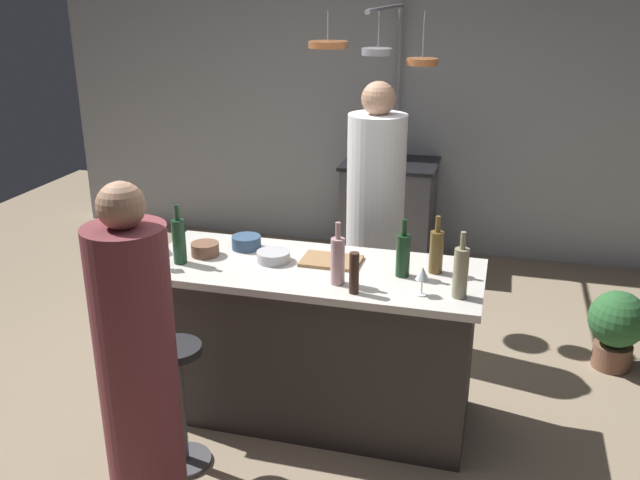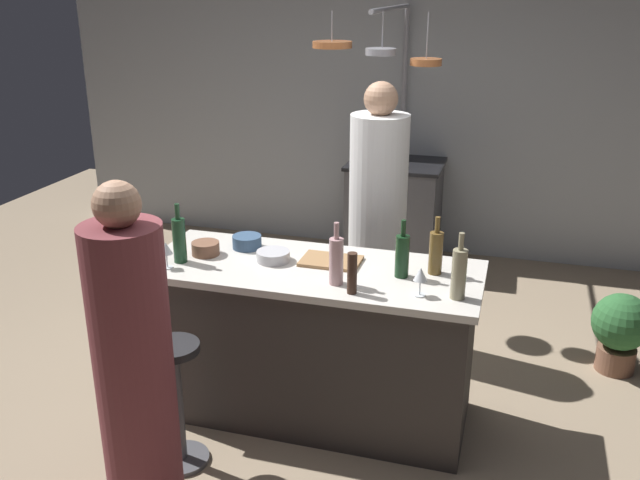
{
  "view_description": "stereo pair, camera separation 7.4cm",
  "coord_description": "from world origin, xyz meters",
  "px_view_note": "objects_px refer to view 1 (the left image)",
  "views": [
    {
      "loc": [
        0.93,
        -3.28,
        2.32
      ],
      "look_at": [
        0.0,
        0.15,
        1.0
      ],
      "focal_mm": 38.83,
      "sensor_mm": 36.0,
      "label": 1
    },
    {
      "loc": [
        1.01,
        -3.26,
        2.32
      ],
      "look_at": [
        0.0,
        0.15,
        1.0
      ],
      "focal_mm": 38.83,
      "sensor_mm": 36.0,
      "label": 2
    }
  ],
  "objects_px": {
    "bar_stool_left": "(179,400)",
    "mixing_bowl_blue": "(246,242)",
    "guest_left": "(139,376)",
    "potted_plant": "(617,325)",
    "mixing_bowl_wooden": "(205,249)",
    "wine_bottle_red": "(403,254)",
    "wine_bottle_amber": "(436,251)",
    "wine_bottle_green": "(179,240)",
    "wine_bottle_white": "(461,272)",
    "wine_glass_by_chef": "(422,275)",
    "chef": "(375,228)",
    "pepper_mill": "(354,273)",
    "mixing_bowl_steel": "(273,256)",
    "wine_bottle_rose": "(338,260)",
    "wine_glass_near_left_guest": "(166,251)",
    "cutting_board": "(331,261)",
    "stove_range": "(389,211)"
  },
  "relations": [
    {
      "from": "chef",
      "to": "wine_bottle_amber",
      "type": "distance_m",
      "value": 0.98
    },
    {
      "from": "stove_range",
      "to": "chef",
      "type": "relative_size",
      "value": 0.5
    },
    {
      "from": "wine_bottle_green",
      "to": "mixing_bowl_blue",
      "type": "xyz_separation_m",
      "value": [
        0.27,
        0.3,
        -0.09
      ]
    },
    {
      "from": "mixing_bowl_blue",
      "to": "mixing_bowl_wooden",
      "type": "xyz_separation_m",
      "value": [
        -0.18,
        -0.16,
        -0.0
      ]
    },
    {
      "from": "pepper_mill",
      "to": "wine_bottle_red",
      "type": "relative_size",
      "value": 0.68
    },
    {
      "from": "wine_glass_near_left_guest",
      "to": "wine_glass_by_chef",
      "type": "distance_m",
      "value": 1.34
    },
    {
      "from": "chef",
      "to": "guest_left",
      "type": "xyz_separation_m",
      "value": [
        -0.65,
        -1.94,
        -0.07
      ]
    },
    {
      "from": "guest_left",
      "to": "potted_plant",
      "type": "bearing_deg",
      "value": 42.01
    },
    {
      "from": "wine_bottle_amber",
      "to": "wine_glass_near_left_guest",
      "type": "bearing_deg",
      "value": -166.39
    },
    {
      "from": "bar_stool_left",
      "to": "wine_glass_by_chef",
      "type": "bearing_deg",
      "value": 20.57
    },
    {
      "from": "wine_bottle_green",
      "to": "wine_bottle_white",
      "type": "xyz_separation_m",
      "value": [
        1.49,
        -0.04,
        0.0
      ]
    },
    {
      "from": "wine_bottle_green",
      "to": "wine_glass_near_left_guest",
      "type": "relative_size",
      "value": 2.25
    },
    {
      "from": "cutting_board",
      "to": "pepper_mill",
      "type": "xyz_separation_m",
      "value": [
        0.2,
        -0.35,
        0.1
      ]
    },
    {
      "from": "cutting_board",
      "to": "wine_bottle_red",
      "type": "xyz_separation_m",
      "value": [
        0.4,
        -0.08,
        0.11
      ]
    },
    {
      "from": "wine_bottle_rose",
      "to": "wine_glass_near_left_guest",
      "type": "relative_size",
      "value": 2.22
    },
    {
      "from": "chef",
      "to": "pepper_mill",
      "type": "distance_m",
      "value": 1.22
    },
    {
      "from": "bar_stool_left",
      "to": "wine_bottle_red",
      "type": "height_order",
      "value": "wine_bottle_red"
    },
    {
      "from": "mixing_bowl_steel",
      "to": "mixing_bowl_blue",
      "type": "bearing_deg",
      "value": 145.39
    },
    {
      "from": "bar_stool_left",
      "to": "mixing_bowl_wooden",
      "type": "height_order",
      "value": "mixing_bowl_wooden"
    },
    {
      "from": "pepper_mill",
      "to": "wine_bottle_red",
      "type": "height_order",
      "value": "wine_bottle_red"
    },
    {
      "from": "wine_bottle_rose",
      "to": "mixing_bowl_steel",
      "type": "distance_m",
      "value": 0.46
    },
    {
      "from": "mixing_bowl_wooden",
      "to": "mixing_bowl_steel",
      "type": "relative_size",
      "value": 0.85
    },
    {
      "from": "guest_left",
      "to": "wine_bottle_red",
      "type": "bearing_deg",
      "value": 46.35
    },
    {
      "from": "wine_bottle_red",
      "to": "chef",
      "type": "bearing_deg",
      "value": 109.17
    },
    {
      "from": "pepper_mill",
      "to": "wine_bottle_red",
      "type": "bearing_deg",
      "value": 54.32
    },
    {
      "from": "wine_bottle_red",
      "to": "mixing_bowl_wooden",
      "type": "height_order",
      "value": "wine_bottle_red"
    },
    {
      "from": "wine_glass_by_chef",
      "to": "cutting_board",
      "type": "bearing_deg",
      "value": 151.4
    },
    {
      "from": "wine_glass_by_chef",
      "to": "guest_left",
      "type": "bearing_deg",
      "value": -143.57
    },
    {
      "from": "cutting_board",
      "to": "mixing_bowl_wooden",
      "type": "distance_m",
      "value": 0.71
    },
    {
      "from": "stove_range",
      "to": "wine_bottle_white",
      "type": "relative_size",
      "value": 2.68
    },
    {
      "from": "mixing_bowl_wooden",
      "to": "wine_glass_near_left_guest",
      "type": "bearing_deg",
      "value": -114.91
    },
    {
      "from": "wine_glass_by_chef",
      "to": "mixing_bowl_blue",
      "type": "distance_m",
      "value": 1.11
    },
    {
      "from": "guest_left",
      "to": "potted_plant",
      "type": "height_order",
      "value": "guest_left"
    },
    {
      "from": "pepper_mill",
      "to": "wine_glass_near_left_guest",
      "type": "height_order",
      "value": "pepper_mill"
    },
    {
      "from": "wine_bottle_green",
      "to": "mixing_bowl_wooden",
      "type": "distance_m",
      "value": 0.19
    },
    {
      "from": "chef",
      "to": "wine_bottle_rose",
      "type": "relative_size",
      "value": 5.44
    },
    {
      "from": "guest_left",
      "to": "wine_glass_near_left_guest",
      "type": "distance_m",
      "value": 0.85
    },
    {
      "from": "guest_left",
      "to": "mixing_bowl_wooden",
      "type": "relative_size",
      "value": 10.37
    },
    {
      "from": "mixing_bowl_blue",
      "to": "wine_glass_near_left_guest",
      "type": "bearing_deg",
      "value": -126.18
    },
    {
      "from": "cutting_board",
      "to": "mixing_bowl_steel",
      "type": "height_order",
      "value": "mixing_bowl_steel"
    },
    {
      "from": "stove_range",
      "to": "mixing_bowl_steel",
      "type": "height_order",
      "value": "mixing_bowl_steel"
    },
    {
      "from": "bar_stool_left",
      "to": "mixing_bowl_blue",
      "type": "height_order",
      "value": "mixing_bowl_blue"
    },
    {
      "from": "bar_stool_left",
      "to": "mixing_bowl_wooden",
      "type": "bearing_deg",
      "value": 99.58
    },
    {
      "from": "wine_bottle_green",
      "to": "mixing_bowl_blue",
      "type": "distance_m",
      "value": 0.41
    },
    {
      "from": "stove_range",
      "to": "wine_glass_by_chef",
      "type": "xyz_separation_m",
      "value": [
        0.61,
        -2.65,
        0.56
      ]
    },
    {
      "from": "wine_bottle_rose",
      "to": "wine_bottle_amber",
      "type": "relative_size",
      "value": 1.05
    },
    {
      "from": "chef",
      "to": "wine_glass_by_chef",
      "type": "distance_m",
      "value": 1.23
    },
    {
      "from": "pepper_mill",
      "to": "mixing_bowl_blue",
      "type": "xyz_separation_m",
      "value": [
        -0.72,
        0.43,
        -0.07
      ]
    },
    {
      "from": "mixing_bowl_blue",
      "to": "bar_stool_left",
      "type": "bearing_deg",
      "value": -95.53
    },
    {
      "from": "wine_bottle_red",
      "to": "wine_bottle_amber",
      "type": "height_order",
      "value": "wine_bottle_amber"
    }
  ]
}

